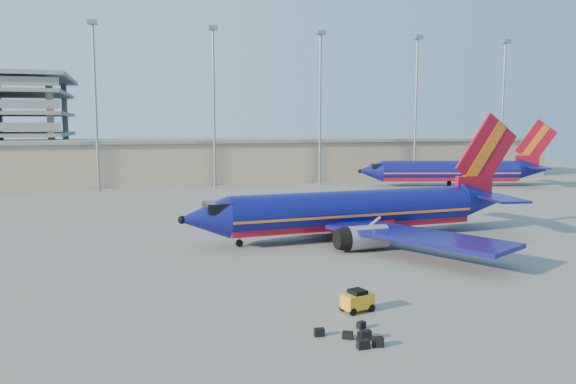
{
  "coord_description": "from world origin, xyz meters",
  "views": [
    {
      "loc": [
        -19.91,
        -54.77,
        11.5
      ],
      "look_at": [
        -2.99,
        4.78,
        4.0
      ],
      "focal_mm": 35.0,
      "sensor_mm": 36.0,
      "label": 1
    }
  ],
  "objects": [
    {
      "name": "aircraft_main",
      "position": [
        2.5,
        -2.66,
        2.72
      ],
      "size": [
        37.6,
        36.08,
        12.73
      ],
      "rotation": [
        0.0,
        0.0,
        0.07
      ],
      "color": "navy",
      "rests_on": "ground"
    },
    {
      "name": "baggage_tug",
      "position": [
        -6.63,
        -23.69,
        0.72
      ],
      "size": [
        2.15,
        1.62,
        1.38
      ],
      "rotation": [
        0.0,
        0.0,
        0.27
      ],
      "color": "orange",
      "rests_on": "ground"
    },
    {
      "name": "terminal_building",
      "position": [
        10.0,
        58.0,
        4.32
      ],
      "size": [
        122.0,
        16.0,
        8.5
      ],
      "color": "gray",
      "rests_on": "ground"
    },
    {
      "name": "light_mast_row",
      "position": [
        5.0,
        46.0,
        17.55
      ],
      "size": [
        101.6,
        1.6,
        28.65
      ],
      "color": "gray",
      "rests_on": "ground"
    },
    {
      "name": "ground",
      "position": [
        0.0,
        0.0,
        0.0
      ],
      "size": [
        220.0,
        220.0,
        0.0
      ],
      "primitive_type": "plane",
      "color": "slate",
      "rests_on": "ground"
    },
    {
      "name": "luggage_pile",
      "position": [
        -8.41,
        -28.07,
        0.22
      ],
      "size": [
        3.23,
        3.16,
        0.54
      ],
      "color": "black",
      "rests_on": "ground"
    },
    {
      "name": "aircraft_second",
      "position": [
        38.4,
        36.84,
        2.86
      ],
      "size": [
        36.0,
        17.29,
        12.45
      ],
      "rotation": [
        0.0,
        0.0,
        -0.26
      ],
      "color": "navy",
      "rests_on": "ground"
    }
  ]
}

